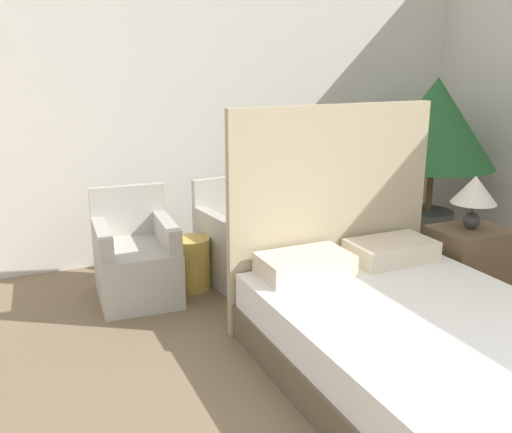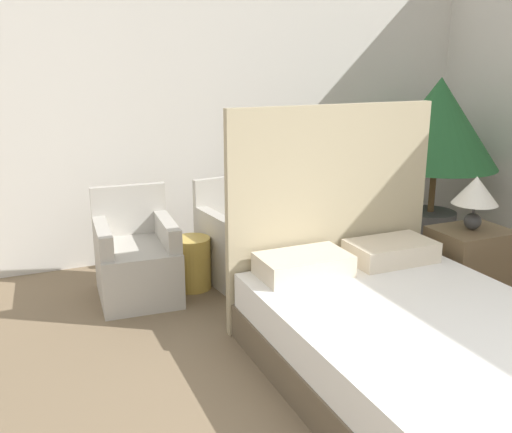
{
  "view_description": "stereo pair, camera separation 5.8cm",
  "coord_description": "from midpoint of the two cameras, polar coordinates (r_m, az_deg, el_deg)",
  "views": [
    {
      "loc": [
        -1.83,
        -0.89,
        1.82
      ],
      "look_at": [
        -0.16,
        2.82,
        0.67
      ],
      "focal_mm": 40.0,
      "sensor_mm": 36.0,
      "label": 1
    },
    {
      "loc": [
        -1.78,
        -0.91,
        1.82
      ],
      "look_at": [
        -0.16,
        2.82,
        0.67
      ],
      "focal_mm": 40.0,
      "sensor_mm": 36.0,
      "label": 2
    }
  ],
  "objects": [
    {
      "name": "table_lamp",
      "position": [
        4.45,
        21.45,
        2.22
      ],
      "size": [
        0.33,
        0.33,
        0.4
      ],
      "color": "#333333",
      "rests_on": "nightstand"
    },
    {
      "name": "bed",
      "position": [
        3.45,
        15.76,
        -11.31
      ],
      "size": [
        1.54,
        2.11,
        1.51
      ],
      "color": "brown",
      "rests_on": "ground_plane"
    },
    {
      "name": "armchair_near_window_left",
      "position": [
        4.5,
        -11.46,
        -4.61
      ],
      "size": [
        0.63,
        0.73,
        0.83
      ],
      "rotation": [
        0.0,
        0.0,
        -0.06
      ],
      "color": "#B7B2A8",
      "rests_on": "ground_plane"
    },
    {
      "name": "side_table",
      "position": [
        4.62,
        -6.01,
        -4.66
      ],
      "size": [
        0.29,
        0.29,
        0.42
      ],
      "color": "gold",
      "rests_on": "ground_plane"
    },
    {
      "name": "armchair_near_window_right",
      "position": [
        4.74,
        -0.99,
        -3.22
      ],
      "size": [
        0.66,
        0.76,
        0.83
      ],
      "rotation": [
        0.0,
        0.0,
        0.12
      ],
      "color": "#B7B2A8",
      "rests_on": "ground_plane"
    },
    {
      "name": "potted_palm",
      "position": [
        5.7,
        17.97,
        8.18
      ],
      "size": [
        1.15,
        1.15,
        1.63
      ],
      "color": "#4C4C4C",
      "rests_on": "ground_plane"
    },
    {
      "name": "nightstand",
      "position": [
        4.61,
        20.8,
        -4.64
      ],
      "size": [
        0.54,
        0.44,
        0.58
      ],
      "color": "brown",
      "rests_on": "ground_plane"
    },
    {
      "name": "wall_back",
      "position": [
        5.34,
        -3.68,
        11.81
      ],
      "size": [
        10.0,
        0.06,
        2.9
      ],
      "color": "silver",
      "rests_on": "ground_plane"
    }
  ]
}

